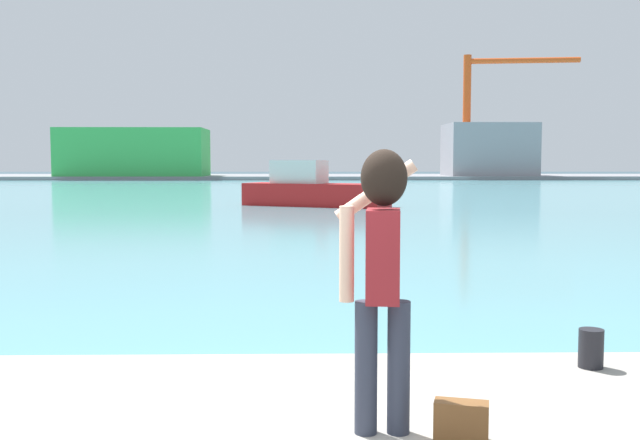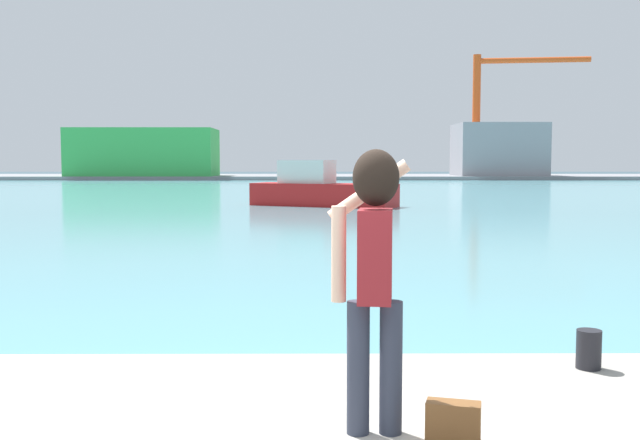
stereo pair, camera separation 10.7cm
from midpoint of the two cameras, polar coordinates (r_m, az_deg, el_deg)
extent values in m
plane|color=#334751|center=(54.26, -0.64, 2.27)|extent=(220.00, 220.00, 0.00)
cube|color=#599EA8|center=(56.26, -0.63, 2.36)|extent=(140.00, 100.00, 0.02)
cube|color=gray|center=(96.24, -0.52, 3.40)|extent=(140.00, 20.00, 0.45)
cylinder|color=#2D3342|center=(4.54, 3.69, -11.45)|extent=(0.14, 0.14, 0.82)
cylinder|color=#2D3342|center=(4.56, 6.25, -11.41)|extent=(0.14, 0.14, 0.82)
cube|color=maroon|center=(4.41, 5.03, -2.79)|extent=(0.24, 0.36, 0.56)
sphere|color=#E0B293|center=(4.38, 5.08, 3.19)|extent=(0.22, 0.22, 0.22)
ellipsoid|color=black|center=(4.36, 5.10, 3.32)|extent=(0.28, 0.26, 0.34)
cylinder|color=#E0B293|center=(4.40, 2.18, -2.67)|extent=(0.09, 0.09, 0.58)
cylinder|color=#E0B293|center=(4.60, 4.51, 2.26)|extent=(0.53, 0.14, 0.40)
cube|color=black|center=(4.72, 4.57, 4.39)|extent=(0.02, 0.07, 0.14)
cube|color=brown|center=(4.58, 11.06, -15.23)|extent=(0.35, 0.22, 0.24)
cylinder|color=black|center=(6.36, 20.73, -9.43)|extent=(0.20, 0.20, 0.31)
cube|color=#B21919|center=(35.39, 0.34, 1.99)|extent=(7.30, 4.92, 1.10)
cube|color=silver|center=(35.75, -0.95, 3.79)|extent=(2.90, 2.44, 1.13)
cube|color=green|center=(93.28, -13.56, 5.16)|extent=(17.68, 8.28, 5.82)
cube|color=gray|center=(94.81, 13.80, 5.35)|extent=(10.69, 8.45, 6.51)
cylinder|color=#D84C19|center=(95.59, 12.15, 7.99)|extent=(1.00, 1.00, 15.24)
cylinder|color=#D84C19|center=(97.09, 16.38, 11.90)|extent=(13.81, 2.47, 0.70)
camera|label=1|loc=(0.05, -89.61, 0.03)|focal=40.94mm
camera|label=2|loc=(0.05, 90.39, -0.03)|focal=40.94mm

